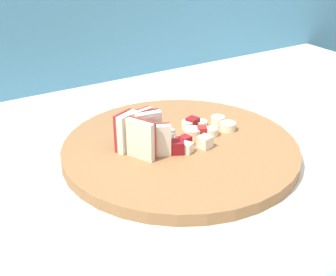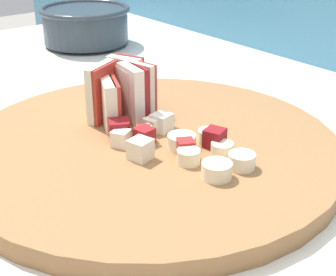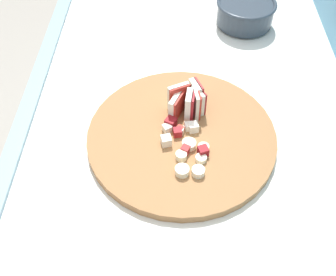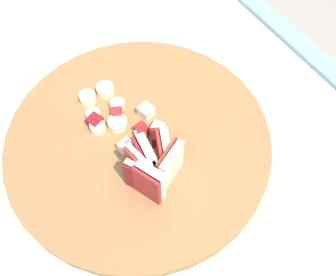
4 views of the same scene
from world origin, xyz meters
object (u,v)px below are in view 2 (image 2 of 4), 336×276
object	(u,v)px
apple_wedge_fan	(124,92)
cutting_board	(150,148)
apple_dice_pile	(152,135)
banana_slice_rows	(207,153)
ceramic_bowl	(86,24)

from	to	relation	value
apple_wedge_fan	cutting_board	bearing A→B (deg)	-11.86
apple_wedge_fan	apple_dice_pile	world-z (taller)	apple_wedge_fan
banana_slice_rows	ceramic_bowl	xyz separation A→B (m)	(-0.50, 0.16, 0.01)
apple_wedge_fan	apple_dice_pile	bearing A→B (deg)	-12.27
apple_wedge_fan	banana_slice_rows	distance (m)	0.14
apple_dice_pile	ceramic_bowl	xyz separation A→B (m)	(-0.44, 0.18, 0.01)
apple_dice_pile	banana_slice_rows	xyz separation A→B (m)	(0.06, 0.02, -0.00)
apple_dice_pile	ceramic_bowl	bearing A→B (deg)	157.99
apple_wedge_fan	apple_dice_pile	distance (m)	0.08
apple_wedge_fan	ceramic_bowl	world-z (taller)	apple_wedge_fan
apple_dice_pile	ceramic_bowl	world-z (taller)	ceramic_bowl
cutting_board	apple_wedge_fan	distance (m)	0.08
apple_wedge_fan	banana_slice_rows	world-z (taller)	apple_wedge_fan
banana_slice_rows	ceramic_bowl	bearing A→B (deg)	162.57
cutting_board	apple_wedge_fan	world-z (taller)	apple_wedge_fan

